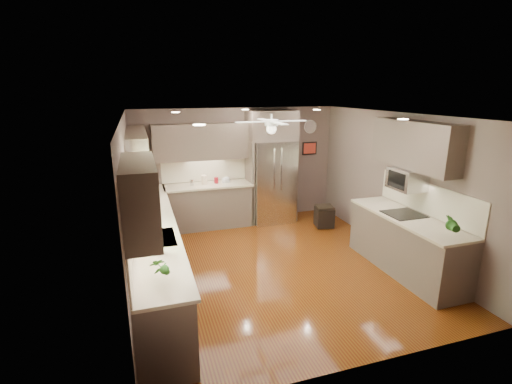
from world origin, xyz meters
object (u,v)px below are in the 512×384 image
canister_c (204,180)px  potted_plant_left (159,267)px  canister_b (192,182)px  canister_d (216,180)px  refrigerator (272,169)px  bowl (226,182)px  microwave (407,179)px  paper_towel (158,243)px  potted_plant_right (453,224)px  stool (324,216)px  soap_bottle (144,221)px

canister_c → potted_plant_left: (-1.17, -3.96, 0.07)m
canister_b → canister_d: canister_b is taller
canister_c → refrigerator: refrigerator is taller
canister_d → bowl: 0.22m
canister_d → microwave: size_ratio=0.24×
potted_plant_left → bowl: (1.64, 3.93, -0.14)m
microwave → paper_towel: microwave is taller
bowl → microwave: bearing=-49.7°
canister_d → potted_plant_right: bearing=-58.2°
refrigerator → microwave: size_ratio=4.45×
potted_plant_left → refrigerator: 4.69m
canister_b → canister_d: bearing=6.0°
canister_c → microwave: size_ratio=0.36×
canister_d → canister_b: bearing=-174.0°
stool → potted_plant_right: bearing=-85.1°
canister_d → paper_towel: 3.55m
paper_towel → potted_plant_left: bearing=-92.6°
paper_towel → bowl: bearing=63.7°
soap_bottle → bowl: (1.75, 2.25, -0.06)m
canister_d → soap_bottle: (-1.54, -2.26, 0.03)m
canister_d → potted_plant_left: 4.20m
potted_plant_left → microwave: bearing=16.2°
bowl → stool: bowl is taller
potted_plant_right → bowl: bearing=119.6°
canister_b → canister_d: size_ratio=0.94×
stool → canister_d: bearing=158.7°
stool → bowl: bearing=157.0°
potted_plant_left → bowl: 4.26m
canister_d → bowl: size_ratio=0.67×
canister_c → potted_plant_right: bearing=-55.7°
canister_d → paper_towel: size_ratio=0.45×
refrigerator → canister_c: bearing=176.5°
canister_b → refrigerator: 1.77m
canister_b → potted_plant_right: size_ratio=0.35×
canister_c → canister_d: 0.26m
potted_plant_left → stool: bearing=40.9°
potted_plant_right → paper_towel: bearing=170.4°
potted_plant_left → stool: (3.59, 3.10, -0.86)m
bowl → microwave: 3.67m
stool → potted_plant_left: bearing=-139.1°
canister_d → stool: bearing=-21.3°
potted_plant_right → refrigerator: size_ratio=0.15×
potted_plant_left → paper_towel: size_ratio=1.09×
canister_d → soap_bottle: soap_bottle is taller
canister_d → refrigerator: (1.23, -0.08, 0.19)m
canister_c → paper_towel: paper_towel is taller
refrigerator → paper_towel: refrigerator is taller
canister_d → refrigerator: bearing=-3.7°
canister_d → stool: 2.44m
canister_c → potted_plant_right: potted_plant_right is taller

